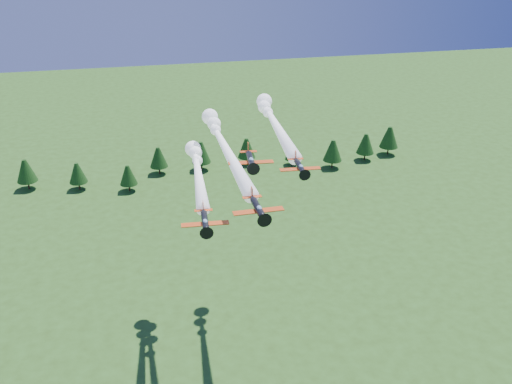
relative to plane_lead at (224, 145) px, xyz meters
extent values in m
cylinder|color=black|center=(0.50, -29.00, 0.00)|extent=(1.21, 5.98, 1.10)
cone|color=black|center=(0.57, -32.48, 0.00)|extent=(1.12, 1.01, 1.10)
cone|color=black|center=(0.58, -33.15, 0.00)|extent=(0.49, 0.51, 0.49)
cylinder|color=black|center=(0.58, -33.33, 0.00)|extent=(2.32, 0.08, 2.32)
cube|color=#E84F1A|center=(0.51, -29.45, -0.35)|extent=(8.20, 1.63, 0.13)
cube|color=#E84F1A|center=(0.44, -25.08, 0.06)|extent=(3.22, 0.99, 0.08)
cube|color=#E84F1A|center=(0.43, -24.97, 0.94)|extent=(0.12, 1.05, 1.60)
ellipsoid|color=#8BB8D7|center=(0.52, -30.00, 0.44)|extent=(0.82, 1.34, 0.69)
sphere|color=white|center=(-0.15, 8.48, 0.00)|extent=(2.30, 2.30, 2.30)
sphere|color=white|center=(-0.23, 13.16, 0.00)|extent=(3.00, 3.00, 3.00)
sphere|color=white|center=(-0.31, 17.83, 0.00)|extent=(3.70, 3.70, 3.70)
cylinder|color=black|center=(-6.73, -18.75, -6.89)|extent=(1.59, 6.22, 1.14)
cone|color=black|center=(-7.00, -22.33, -6.89)|extent=(1.21, 1.11, 1.14)
cone|color=black|center=(-7.05, -23.01, -6.89)|extent=(0.54, 0.55, 0.50)
cylinder|color=black|center=(-7.06, -23.21, -6.89)|extent=(2.39, 0.22, 2.39)
cube|color=#E84F1A|center=(-6.77, -19.21, -7.26)|extent=(8.52, 2.15, 0.14)
cube|color=#E84F1A|center=(-6.44, -14.72, -6.83)|extent=(3.37, 1.21, 0.08)
cube|color=#E84F1A|center=(-6.43, -14.61, -5.92)|extent=(0.18, 1.09, 1.65)
ellipsoid|color=#8BB8D7|center=(-6.81, -19.78, -6.44)|extent=(0.92, 1.42, 0.71)
sphere|color=white|center=(-4.60, 10.22, -6.89)|extent=(2.30, 2.30, 2.30)
sphere|color=white|center=(-4.34, 13.68, -6.89)|extent=(3.00, 3.00, 3.00)
sphere|color=white|center=(-4.09, 17.14, -6.89)|extent=(3.70, 3.70, 3.70)
cylinder|color=black|center=(10.56, -18.37, 1.77)|extent=(1.34, 5.36, 0.98)
cone|color=black|center=(10.35, -21.45, 1.77)|extent=(1.04, 0.95, 0.98)
cone|color=black|center=(10.31, -22.04, 1.77)|extent=(0.46, 0.47, 0.43)
cylinder|color=black|center=(10.30, -22.21, 1.77)|extent=(2.06, 0.18, 2.06)
cube|color=#E84F1A|center=(10.53, -18.76, 1.46)|extent=(7.34, 1.82, 0.12)
cube|color=#E84F1A|center=(10.79, -14.89, 1.82)|extent=(2.90, 1.03, 0.07)
cube|color=#E84F1A|center=(10.80, -14.80, 2.61)|extent=(0.15, 0.94, 1.42)
ellipsoid|color=#8BB8D7|center=(10.50, -19.25, 2.17)|extent=(0.79, 1.22, 0.61)
sphere|color=white|center=(12.74, 13.62, 1.77)|extent=(2.30, 2.30, 2.30)
sphere|color=white|center=(13.01, 17.59, 1.77)|extent=(3.00, 3.00, 3.00)
sphere|color=white|center=(13.28, 21.57, 1.77)|extent=(3.70, 3.70, 3.70)
cylinder|color=black|center=(3.28, -10.84, 0.73)|extent=(1.77, 6.25, 1.14)
cone|color=black|center=(2.91, -14.42, 0.73)|extent=(1.24, 1.14, 1.14)
cone|color=black|center=(2.84, -15.11, 0.73)|extent=(0.55, 0.56, 0.50)
cylinder|color=black|center=(2.82, -15.30, 0.73)|extent=(2.39, 0.29, 2.40)
cube|color=#E84F1A|center=(3.23, -11.30, 0.36)|extent=(8.57, 2.41, 0.14)
cube|color=#E84F1A|center=(3.70, -6.81, 0.78)|extent=(3.40, 1.31, 0.08)
cube|color=#E84F1A|center=(3.71, -6.70, 1.70)|extent=(0.21, 1.09, 1.66)
ellipsoid|color=#8BB8D7|center=(3.17, -11.87, 1.18)|extent=(0.96, 1.45, 0.71)
cylinder|color=#382314|center=(-21.05, 82.96, -45.07)|extent=(0.60, 0.60, 2.73)
cone|color=#123810|center=(-21.05, 82.96, -40.20)|extent=(6.23, 6.23, 7.01)
cylinder|color=#382314|center=(-38.58, 88.29, -45.03)|extent=(0.60, 0.60, 2.83)
cone|color=#123810|center=(-38.58, 88.29, -39.98)|extent=(6.46, 6.46, 7.26)
cylinder|color=#382314|center=(24.99, 97.97, -44.93)|extent=(0.60, 0.60, 3.02)
cone|color=#123810|center=(24.99, 97.97, -39.54)|extent=(6.90, 6.90, 7.76)
cylinder|color=#382314|center=(84.24, 95.52, -44.77)|extent=(0.60, 0.60, 3.34)
cone|color=#123810|center=(84.24, 95.52, -38.81)|extent=(7.63, 7.63, 8.58)
cylinder|color=#382314|center=(-9.43, 96.15, -44.95)|extent=(0.60, 0.60, 2.97)
cone|color=#123810|center=(-9.43, 96.15, -39.64)|extent=(6.80, 6.80, 7.65)
cylinder|color=#382314|center=(56.91, 87.18, -44.84)|extent=(0.60, 0.60, 3.19)
cone|color=#123810|center=(56.91, 87.18, -39.16)|extent=(7.28, 7.28, 8.19)
cylinder|color=#382314|center=(6.80, 96.25, -44.83)|extent=(0.60, 0.60, 3.21)
cone|color=#123810|center=(6.80, 96.25, -39.11)|extent=(7.33, 7.33, 8.25)
cylinder|color=#382314|center=(42.29, 93.43, -45.24)|extent=(0.60, 0.60, 2.39)
cone|color=#123810|center=(42.29, 93.43, -40.97)|extent=(5.47, 5.47, 6.15)
cylinder|color=#382314|center=(72.43, 91.91, -44.89)|extent=(0.60, 0.60, 3.09)
cone|color=#123810|center=(72.43, 91.91, -39.37)|extent=(7.07, 7.07, 7.95)
cylinder|color=#382314|center=(-56.44, 92.59, -44.86)|extent=(0.60, 0.60, 3.16)
cone|color=#123810|center=(-56.44, 92.59, -39.22)|extent=(7.22, 7.22, 8.13)
camera|label=1|loc=(-17.39, -107.22, 40.90)|focal=40.00mm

